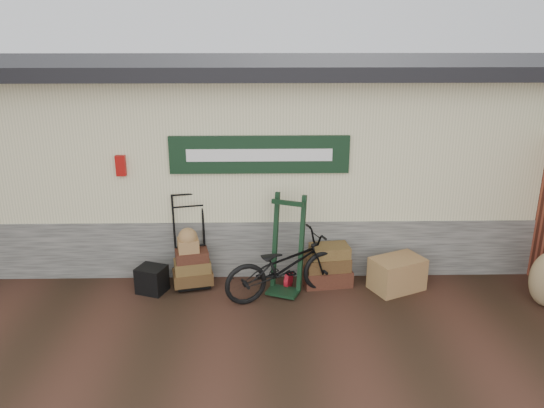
# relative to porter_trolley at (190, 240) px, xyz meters

# --- Properties ---
(ground) EXTENTS (80.00, 80.00, 0.00)m
(ground) POSITION_rel_porter_trolley_xyz_m (1.34, -0.82, -0.70)
(ground) COLOR black
(ground) RESTS_ON ground
(station_building) EXTENTS (14.40, 4.10, 3.20)m
(station_building) POSITION_rel_porter_trolley_xyz_m (1.34, 1.91, 0.92)
(station_building) COLOR #4C4C47
(station_building) RESTS_ON ground
(porter_trolley) EXTENTS (0.80, 0.67, 1.39)m
(porter_trolley) POSITION_rel_porter_trolley_xyz_m (0.00, 0.00, 0.00)
(porter_trolley) COLOR black
(porter_trolley) RESTS_ON ground
(green_barrow) EXTENTS (0.66, 0.61, 1.45)m
(green_barrow) POSITION_rel_porter_trolley_xyz_m (1.43, -0.30, 0.03)
(green_barrow) COLOR black
(green_barrow) RESTS_ON ground
(suitcase_stack) EXTENTS (0.76, 0.53, 0.63)m
(suitcase_stack) POSITION_rel_porter_trolley_xyz_m (2.05, -0.09, -0.38)
(suitcase_stack) COLOR #3D1C13
(suitcase_stack) RESTS_ON ground
(wicker_hamper) EXTENTS (0.88, 0.75, 0.49)m
(wicker_hamper) POSITION_rel_porter_trolley_xyz_m (3.06, -0.28, -0.45)
(wicker_hamper) COLOR #8F6039
(wicker_hamper) RESTS_ON ground
(black_trunk) EXTENTS (0.48, 0.45, 0.39)m
(black_trunk) POSITION_rel_porter_trolley_xyz_m (-0.54, -0.30, -0.50)
(black_trunk) COLOR black
(black_trunk) RESTS_ON ground
(bicycle) EXTENTS (1.23, 1.91, 1.05)m
(bicycle) POSITION_rel_porter_trolley_xyz_m (1.39, -0.47, -0.17)
(bicycle) COLOR black
(bicycle) RESTS_ON ground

